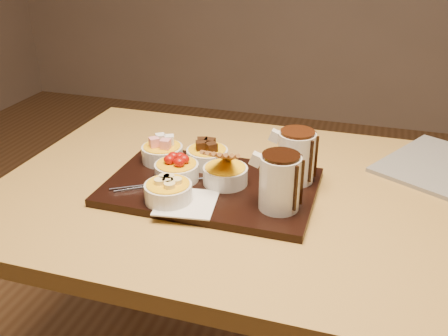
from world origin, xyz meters
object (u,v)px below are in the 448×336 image
(serving_board, at_px, (211,187))
(bowl_strawberries, at_px, (177,172))
(pitcher_dark_chocolate, at_px, (280,183))
(pitcher_milk_chocolate, at_px, (296,157))
(dining_table, at_px, (260,226))

(serving_board, height_order, bowl_strawberries, bowl_strawberries)
(serving_board, distance_m, pitcher_dark_chocolate, 0.19)
(serving_board, distance_m, bowl_strawberries, 0.08)
(bowl_strawberries, relative_size, pitcher_milk_chocolate, 0.88)
(pitcher_dark_chocolate, distance_m, pitcher_milk_chocolate, 0.13)
(dining_table, xyz_separation_m, serving_board, (-0.11, -0.04, 0.11))
(pitcher_milk_chocolate, bearing_deg, dining_table, -154.28)
(bowl_strawberries, bearing_deg, pitcher_milk_chocolate, 16.42)
(serving_board, height_order, pitcher_milk_chocolate, pitcher_milk_chocolate)
(serving_board, xyz_separation_m, pitcher_milk_chocolate, (0.17, 0.07, 0.07))
(pitcher_milk_chocolate, bearing_deg, bowl_strawberries, -163.61)
(bowl_strawberries, bearing_deg, pitcher_dark_chocolate, -12.62)
(dining_table, xyz_separation_m, pitcher_milk_chocolate, (0.07, 0.03, 0.17))
(dining_table, relative_size, pitcher_milk_chocolate, 10.59)
(dining_table, bearing_deg, serving_board, -160.75)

